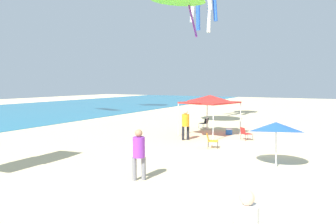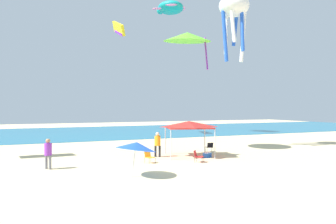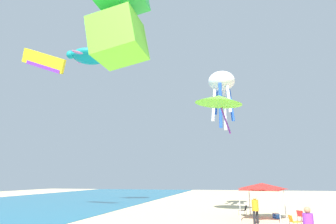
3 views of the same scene
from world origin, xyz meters
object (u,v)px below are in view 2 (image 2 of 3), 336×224
at_px(folding_chair_left_of_tent, 198,155).
at_px(person_near_umbrella, 158,142).
at_px(kite_turtle_teal, 170,8).
at_px(kite_parafoil_yellow, 119,29).
at_px(beach_umbrella, 136,146).
at_px(canopy_tent, 189,125).
at_px(folding_chair_near_cooler, 210,146).
at_px(cooler_box, 207,155).
at_px(person_watching_sky, 48,151).
at_px(folding_chair_facing_ocean, 149,156).
at_px(kite_delta_lime, 187,37).
at_px(kite_octopus_white, 234,9).

xyz_separation_m(folding_chair_left_of_tent, person_near_umbrella, (-1.72, 3.32, 0.65)).
bearing_deg(kite_turtle_teal, folding_chair_left_of_tent, 142.07).
bearing_deg(folding_chair_left_of_tent, kite_parafoil_yellow, 41.66).
distance_m(beach_umbrella, folding_chair_left_of_tent, 6.00).
xyz_separation_m(person_near_umbrella, kite_turtle_teal, (9.12, 18.65, 16.90)).
distance_m(canopy_tent, person_near_umbrella, 2.81).
height_order(folding_chair_near_cooler, person_near_umbrella, person_near_umbrella).
distance_m(person_near_umbrella, kite_parafoil_yellow, 23.85).
relative_size(cooler_box, person_watching_sky, 0.39).
distance_m(canopy_tent, folding_chair_near_cooler, 3.68).
distance_m(beach_umbrella, folding_chair_facing_ocean, 4.40).
relative_size(canopy_tent, person_watching_sky, 2.11).
relative_size(canopy_tent, folding_chair_facing_ocean, 4.90).
xyz_separation_m(beach_umbrella, kite_delta_lime, (7.35, 8.41, 8.41)).
distance_m(beach_umbrella, kite_turtle_teal, 32.12).
height_order(folding_chair_left_of_tent, folding_chair_facing_ocean, same).
relative_size(folding_chair_left_of_tent, kite_parafoil_yellow, 0.16).
xyz_separation_m(canopy_tent, folding_chair_left_of_tent, (-0.64, -2.60, -2.00)).
xyz_separation_m(cooler_box, person_watching_sky, (-11.37, -0.09, 0.91)).
bearing_deg(person_watching_sky, canopy_tent, -121.85).
bearing_deg(kite_turtle_teal, folding_chair_near_cooler, 148.01).
distance_m(beach_umbrella, kite_delta_lime, 13.98).
height_order(person_watching_sky, kite_parafoil_yellow, kite_parafoil_yellow).
xyz_separation_m(beach_umbrella, kite_turtle_teal, (12.67, 24.58, 16.33)).
relative_size(canopy_tent, cooler_box, 5.48).
bearing_deg(person_near_umbrella, folding_chair_left_of_tent, -23.28).
height_order(cooler_box, person_near_umbrella, person_near_umbrella).
relative_size(beach_umbrella, kite_turtle_teal, 0.46).
relative_size(folding_chair_facing_ocean, kite_delta_lime, 0.16).
bearing_deg(cooler_box, folding_chair_facing_ocean, -174.44).
bearing_deg(kite_octopus_white, cooler_box, -11.29).
height_order(kite_turtle_teal, kite_octopus_white, kite_turtle_teal).
distance_m(cooler_box, kite_turtle_teal, 27.70).
xyz_separation_m(kite_delta_lime, kite_turtle_teal, (5.31, 16.17, 7.92)).
distance_m(beach_umbrella, person_near_umbrella, 6.93).
height_order(beach_umbrella, folding_chair_near_cooler, beach_umbrella).
height_order(kite_delta_lime, kite_parafoil_yellow, kite_parafoil_yellow).
distance_m(folding_chair_near_cooler, kite_delta_lime, 9.87).
xyz_separation_m(folding_chair_near_cooler, kite_octopus_white, (3.57, 1.61, 12.62)).
bearing_deg(beach_umbrella, canopy_tent, 41.45).
xyz_separation_m(folding_chair_left_of_tent, kite_parafoil_yellow, (0.13, 22.91, 14.13)).
xyz_separation_m(cooler_box, kite_parafoil_yellow, (-1.54, 21.35, 14.40)).
distance_m(folding_chair_near_cooler, kite_octopus_white, 13.21).
relative_size(folding_chair_near_cooler, cooler_box, 1.12).
height_order(cooler_box, kite_parafoil_yellow, kite_parafoil_yellow).
bearing_deg(kite_octopus_white, beach_umbrella, -15.04).
bearing_deg(kite_parafoil_yellow, folding_chair_left_of_tent, -1.51).
height_order(canopy_tent, kite_octopus_white, kite_octopus_white).
distance_m(person_watching_sky, kite_delta_lime, 15.45).
distance_m(folding_chair_left_of_tent, person_near_umbrella, 3.79).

